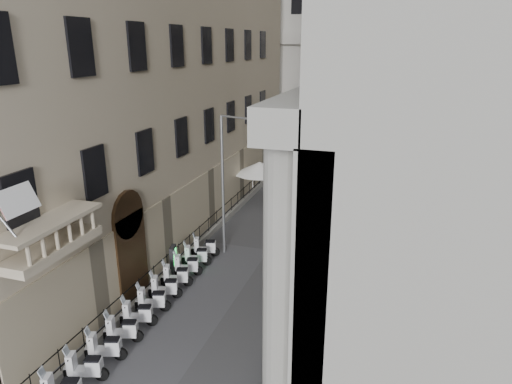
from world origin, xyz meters
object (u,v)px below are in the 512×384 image
at_px(street_lamp, 227,174).
at_px(info_kiosk, 173,260).
at_px(pedestrian_a, 319,216).
at_px(pedestrian_b, 329,201).
at_px(security_tent, 258,167).

xyz_separation_m(street_lamp, info_kiosk, (-2.01, -3.22, -4.19)).
relative_size(street_lamp, info_kiosk, 5.24).
bearing_deg(pedestrian_a, pedestrian_b, -116.56).
height_order(security_tent, street_lamp, street_lamp).
relative_size(pedestrian_a, pedestrian_b, 0.93).
distance_m(security_tent, pedestrian_b, 6.45).
distance_m(security_tent, pedestrian_a, 7.66).
distance_m(security_tent, street_lamp, 10.78).
xyz_separation_m(info_kiosk, pedestrian_b, (6.63, 12.21, 0.03)).
height_order(street_lamp, pedestrian_a, street_lamp).
xyz_separation_m(info_kiosk, pedestrian_a, (6.45, 9.04, -0.03)).
relative_size(street_lamp, pedestrian_a, 5.35).
xyz_separation_m(pedestrian_a, pedestrian_b, (0.18, 3.17, 0.06)).
distance_m(info_kiosk, pedestrian_a, 11.11).
relative_size(security_tent, pedestrian_a, 2.48).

